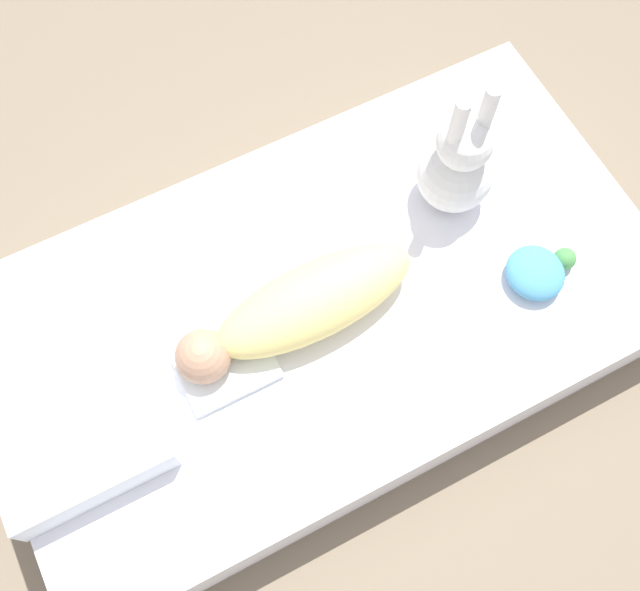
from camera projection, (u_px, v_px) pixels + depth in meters
name	position (u px, v px, depth m)	size (l,w,h in m)	color
ground_plane	(324.00, 328.00, 1.80)	(12.00, 12.00, 0.00)	#7A6B56
bed_mattress	(325.00, 314.00, 1.71)	(1.47, 0.82, 0.20)	white
burp_cloth	(227.00, 367.00, 1.55)	(0.19, 0.14, 0.02)	white
swaddled_baby	(300.00, 308.00, 1.54)	(0.54, 0.17, 0.13)	#EFDB7F
pillow	(69.00, 420.00, 1.47)	(0.32, 0.34, 0.09)	white
bunny_plush	(458.00, 165.00, 1.60)	(0.17, 0.17, 0.36)	white
turtle_plush	(539.00, 271.00, 1.61)	(0.17, 0.13, 0.06)	#4C99C6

